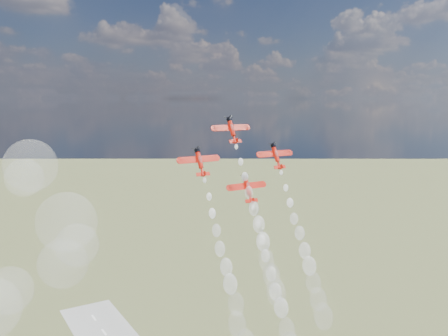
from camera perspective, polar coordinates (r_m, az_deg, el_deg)
plane_lead at (r=159.71m, az=0.96°, el=4.64°), size 13.23×6.87×8.68m
plane_left at (r=148.92m, az=-2.93°, el=0.80°), size 13.23×6.87×8.68m
plane_right at (r=164.95m, az=6.28°, el=1.49°), size 13.23×6.87×8.68m
plane_slot at (r=153.79m, az=2.89°, el=-2.45°), size 13.23×6.87×8.68m
smoke_trail_lead at (r=150.56m, az=5.25°, el=-11.03°), size 5.41×25.65×45.84m
smoke_trail_left at (r=142.23m, az=1.40°, el=-16.37°), size 5.79×26.77×46.52m
smoke_trail_right at (r=159.01m, az=10.80°, el=-13.63°), size 5.18×25.84×45.98m
smoke_trail_slot at (r=150.53m, az=7.50°, el=-18.76°), size 5.74×26.01×46.09m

